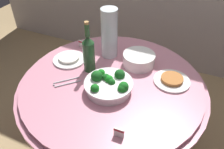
% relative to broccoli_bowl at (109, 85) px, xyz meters
% --- Properties ---
extents(buffet_table, '(1.16, 1.16, 0.74)m').
position_rel_broccoli_bowl_xyz_m(buffet_table, '(-0.02, 0.08, -0.41)').
color(buffet_table, maroon).
rests_on(buffet_table, ground_plane).
extents(broccoli_bowl, '(0.28, 0.28, 0.11)m').
position_rel_broccoli_bowl_xyz_m(broccoli_bowl, '(0.00, 0.00, 0.00)').
color(broccoli_bowl, white).
rests_on(broccoli_bowl, buffet_table).
extents(plate_stack, '(0.21, 0.21, 0.08)m').
position_rel_broccoli_bowl_xyz_m(plate_stack, '(0.07, 0.31, -0.00)').
color(plate_stack, white).
rests_on(plate_stack, buffet_table).
extents(wine_bottle, '(0.07, 0.07, 0.34)m').
position_rel_broccoli_bowl_xyz_m(wine_bottle, '(-0.19, 0.13, 0.09)').
color(wine_bottle, '#244F28').
rests_on(wine_bottle, buffet_table).
extents(decorative_fruit_vase, '(0.11, 0.11, 0.34)m').
position_rel_broccoli_bowl_xyz_m(decorative_fruit_vase, '(-0.15, 0.34, 0.11)').
color(decorative_fruit_vase, silver).
rests_on(decorative_fruit_vase, buffet_table).
extents(serving_tongs, '(0.14, 0.14, 0.01)m').
position_rel_broccoli_bowl_xyz_m(serving_tongs, '(-0.26, -0.05, -0.04)').
color(serving_tongs, silver).
rests_on(serving_tongs, buffet_table).
extents(food_plate_peanuts, '(0.22, 0.22, 0.03)m').
position_rel_broccoli_bowl_xyz_m(food_plate_peanuts, '(0.32, 0.22, -0.03)').
color(food_plate_peanuts, white).
rests_on(food_plate_peanuts, buffet_table).
extents(food_plate_rice, '(0.22, 0.22, 0.03)m').
position_rel_broccoli_bowl_xyz_m(food_plate_rice, '(-0.37, 0.16, -0.03)').
color(food_plate_rice, white).
rests_on(food_plate_rice, buffet_table).
extents(label_placard_front, '(0.05, 0.01, 0.05)m').
position_rel_broccoli_bowl_xyz_m(label_placard_front, '(-0.38, 0.35, -0.01)').
color(label_placard_front, white).
rests_on(label_placard_front, buffet_table).
extents(label_placard_mid, '(0.05, 0.01, 0.05)m').
position_rel_broccoli_bowl_xyz_m(label_placard_mid, '(0.18, -0.27, -0.01)').
color(label_placard_mid, white).
rests_on(label_placard_mid, buffet_table).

